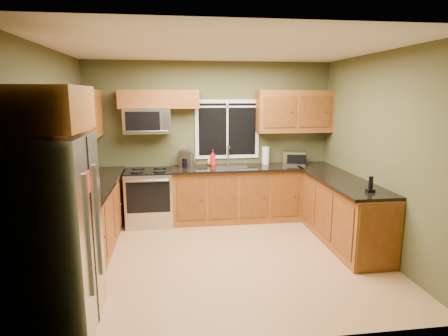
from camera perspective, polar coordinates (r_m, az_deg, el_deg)
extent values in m
plane|color=#B1814D|center=(5.17, -0.03, -13.38)|extent=(4.20, 4.20, 0.00)
plane|color=white|center=(4.74, -0.04, 17.86)|extent=(4.20, 4.20, 0.00)
plane|color=#4A4C2B|center=(6.54, -2.13, 4.14)|extent=(4.20, 0.00, 4.20)
plane|color=#4A4C2B|center=(3.03, 4.49, -4.09)|extent=(4.20, 0.00, 4.20)
plane|color=#4A4C2B|center=(4.95, -24.88, 0.86)|extent=(0.00, 3.60, 3.60)
plane|color=#4A4C2B|center=(5.46, 22.40, 1.91)|extent=(0.00, 3.60, 3.60)
cube|color=white|center=(6.54, 0.50, 5.91)|extent=(1.12, 0.03, 1.02)
cube|color=black|center=(6.53, 0.51, 5.90)|extent=(1.00, 0.01, 0.90)
cube|color=white|center=(6.52, 0.52, 5.90)|extent=(0.03, 0.01, 0.90)
cube|color=white|center=(6.50, 0.52, 9.32)|extent=(1.00, 0.01, 0.03)
cube|color=brown|center=(5.54, -19.69, -7.37)|extent=(0.60, 2.65, 0.90)
cube|color=black|center=(5.41, -19.76, -2.64)|extent=(0.65, 2.65, 0.04)
cube|color=brown|center=(6.47, 1.85, -4.05)|extent=(2.17, 0.60, 0.90)
cube|color=black|center=(6.34, 1.91, -0.01)|extent=(2.17, 0.65, 0.04)
cube|color=brown|center=(5.99, 16.65, -5.78)|extent=(0.60, 2.50, 0.90)
cube|color=brown|center=(4.94, 22.69, -9.85)|extent=(0.56, 0.02, 0.82)
cube|color=black|center=(5.87, 16.68, -1.40)|extent=(0.65, 2.50, 0.04)
cube|color=brown|center=(5.31, -22.13, 7.24)|extent=(0.33, 2.65, 0.72)
cube|color=brown|center=(6.30, -9.87, 10.29)|extent=(1.30, 0.33, 0.30)
cube|color=brown|center=(6.64, 10.68, 8.48)|extent=(1.30, 0.33, 0.72)
cube|color=brown|center=(3.54, -26.30, 8.14)|extent=(0.72, 0.90, 0.38)
cube|color=#B7B7BC|center=(3.75, -24.80, -9.30)|extent=(0.72, 0.90, 1.80)
cube|color=slate|center=(3.46, -19.90, -9.76)|extent=(0.03, 0.04, 1.10)
cube|color=slate|center=(3.83, -18.65, -7.65)|extent=(0.03, 0.04, 1.10)
cube|color=black|center=(3.66, -19.27, -9.39)|extent=(0.01, 0.02, 1.78)
cube|color=red|center=(3.43, -20.05, -2.11)|extent=(0.01, 0.14, 0.20)
cube|color=#B7B7BC|center=(6.38, -11.24, -4.49)|extent=(0.76, 0.65, 0.90)
cube|color=black|center=(6.28, -11.40, -0.49)|extent=(0.76, 0.64, 0.03)
cube|color=black|center=(6.04, -11.46, -4.42)|extent=(0.68, 0.02, 0.50)
cylinder|color=slate|center=(5.95, -11.57, -1.96)|extent=(0.64, 0.04, 0.04)
cylinder|color=black|center=(6.15, -13.16, -0.56)|extent=(0.20, 0.20, 0.01)
cylinder|color=black|center=(6.12, -9.81, -0.48)|extent=(0.20, 0.20, 0.01)
cylinder|color=black|center=(6.42, -12.93, -0.06)|extent=(0.20, 0.20, 0.01)
cylinder|color=black|center=(6.40, -9.72, 0.02)|extent=(0.20, 0.20, 0.01)
cube|color=#B7B7BC|center=(6.30, -11.61, 7.13)|extent=(0.76, 0.38, 0.42)
cube|color=black|center=(6.11, -12.29, 6.98)|extent=(0.54, 0.01, 0.30)
cube|color=slate|center=(6.09, -8.80, 7.10)|extent=(0.10, 0.01, 0.30)
cylinder|color=slate|center=(6.10, -11.68, 5.50)|extent=(0.66, 0.02, 0.02)
cube|color=slate|center=(6.33, 0.88, 0.11)|extent=(0.60, 0.42, 0.02)
cylinder|color=#B7B7BC|center=(6.49, 0.62, 1.96)|extent=(0.03, 0.03, 0.34)
cylinder|color=#B7B7BC|center=(6.39, 0.73, 3.26)|extent=(0.03, 0.18, 0.03)
cube|color=#B7B7BC|center=(6.64, 10.59, 1.52)|extent=(0.44, 0.38, 0.24)
cube|color=black|center=(6.50, 10.99, 1.30)|extent=(0.31, 0.10, 0.16)
cube|color=slate|center=(6.39, -6.00, 1.49)|extent=(0.21, 0.24, 0.28)
cylinder|color=black|center=(6.33, -5.97, 0.79)|extent=(0.12, 0.12, 0.15)
cylinder|color=#B7B7BC|center=(6.41, -5.02, 1.18)|extent=(0.18, 0.18, 0.20)
cone|color=black|center=(6.39, -5.04, 2.24)|extent=(0.12, 0.12, 0.06)
cylinder|color=white|center=(6.62, 6.36, 1.92)|extent=(0.16, 0.16, 0.31)
cylinder|color=slate|center=(6.60, 6.39, 3.32)|extent=(0.03, 0.03, 0.04)
imported|color=red|center=(6.42, -1.72, 1.55)|extent=(0.12, 0.12, 0.27)
imported|color=white|center=(6.49, -2.03, 1.13)|extent=(0.13, 0.13, 0.16)
cube|color=black|center=(5.05, 21.39, -3.22)|extent=(0.10, 0.10, 0.04)
cube|color=black|center=(5.03, 21.47, -2.09)|extent=(0.05, 0.03, 0.16)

